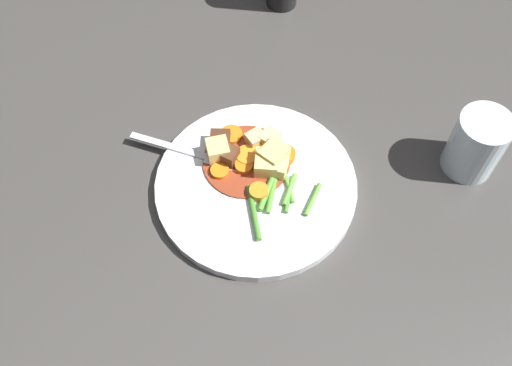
% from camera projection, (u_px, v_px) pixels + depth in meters
% --- Properties ---
extents(ground_plane, '(3.00, 3.00, 0.00)m').
position_uv_depth(ground_plane, '(256.00, 189.00, 0.80)').
color(ground_plane, '#423F3D').
extents(dinner_plate, '(0.28, 0.28, 0.02)m').
position_uv_depth(dinner_plate, '(256.00, 186.00, 0.79)').
color(dinner_plate, white).
rests_on(dinner_plate, ground_plane).
extents(stew_sauce, '(0.12, 0.12, 0.00)m').
position_uv_depth(stew_sauce, '(247.00, 161.00, 0.80)').
color(stew_sauce, '#93381E').
rests_on(stew_sauce, dinner_plate).
extents(carrot_slice_0, '(0.04, 0.04, 0.01)m').
position_uv_depth(carrot_slice_0, '(231.00, 135.00, 0.82)').
color(carrot_slice_0, orange).
rests_on(carrot_slice_0, dinner_plate).
extents(carrot_slice_1, '(0.04, 0.04, 0.01)m').
position_uv_depth(carrot_slice_1, '(247.00, 156.00, 0.80)').
color(carrot_slice_1, orange).
rests_on(carrot_slice_1, dinner_plate).
extents(carrot_slice_2, '(0.03, 0.03, 0.01)m').
position_uv_depth(carrot_slice_2, '(245.00, 165.00, 0.80)').
color(carrot_slice_2, orange).
rests_on(carrot_slice_2, dinner_plate).
extents(carrot_slice_3, '(0.03, 0.03, 0.01)m').
position_uv_depth(carrot_slice_3, '(220.00, 171.00, 0.79)').
color(carrot_slice_3, orange).
rests_on(carrot_slice_3, dinner_plate).
extents(carrot_slice_4, '(0.04, 0.04, 0.01)m').
position_uv_depth(carrot_slice_4, '(265.00, 153.00, 0.80)').
color(carrot_slice_4, orange).
rests_on(carrot_slice_4, dinner_plate).
extents(carrot_slice_5, '(0.03, 0.03, 0.01)m').
position_uv_depth(carrot_slice_5, '(259.00, 192.00, 0.77)').
color(carrot_slice_5, orange).
rests_on(carrot_slice_5, dinner_plate).
extents(carrot_slice_6, '(0.04, 0.04, 0.01)m').
position_uv_depth(carrot_slice_6, '(285.00, 155.00, 0.80)').
color(carrot_slice_6, orange).
rests_on(carrot_slice_6, dinner_plate).
extents(potato_chunk_0, '(0.04, 0.04, 0.03)m').
position_uv_depth(potato_chunk_0, '(218.00, 151.00, 0.80)').
color(potato_chunk_0, '#E5CC7A').
rests_on(potato_chunk_0, dinner_plate).
extents(potato_chunk_1, '(0.03, 0.03, 0.02)m').
position_uv_depth(potato_chunk_1, '(270.00, 139.00, 0.81)').
color(potato_chunk_1, '#EAD68C').
rests_on(potato_chunk_1, dinner_plate).
extents(potato_chunk_2, '(0.05, 0.05, 0.03)m').
position_uv_depth(potato_chunk_2, '(266.00, 163.00, 0.79)').
color(potato_chunk_2, '#E5CC7A').
rests_on(potato_chunk_2, dinner_plate).
extents(potato_chunk_3, '(0.02, 0.03, 0.02)m').
position_uv_depth(potato_chunk_3, '(256.00, 139.00, 0.81)').
color(potato_chunk_3, '#EAD68C').
rests_on(potato_chunk_3, dinner_plate).
extents(potato_chunk_4, '(0.04, 0.04, 0.02)m').
position_uv_depth(potato_chunk_4, '(278.00, 168.00, 0.79)').
color(potato_chunk_4, '#E5CC7A').
rests_on(potato_chunk_4, dinner_plate).
extents(potato_chunk_5, '(0.04, 0.04, 0.03)m').
position_uv_depth(potato_chunk_5, '(274.00, 156.00, 0.79)').
color(potato_chunk_5, '#E5CC7A').
rests_on(potato_chunk_5, dinner_plate).
extents(meat_chunk_0, '(0.04, 0.04, 0.02)m').
position_uv_depth(meat_chunk_0, '(220.00, 141.00, 0.81)').
color(meat_chunk_0, '#4C2B19').
rests_on(meat_chunk_0, dinner_plate).
extents(meat_chunk_1, '(0.03, 0.03, 0.02)m').
position_uv_depth(meat_chunk_1, '(229.00, 156.00, 0.80)').
color(meat_chunk_1, '#56331E').
rests_on(meat_chunk_1, dinner_plate).
extents(green_bean_0, '(0.08, 0.04, 0.01)m').
position_uv_depth(green_bean_0, '(254.00, 212.00, 0.76)').
color(green_bean_0, '#4C8E33').
rests_on(green_bean_0, dinner_plate).
extents(green_bean_1, '(0.05, 0.05, 0.01)m').
position_uv_depth(green_bean_1, '(272.00, 191.00, 0.78)').
color(green_bean_1, '#599E38').
rests_on(green_bean_1, dinner_plate).
extents(green_bean_2, '(0.05, 0.03, 0.01)m').
position_uv_depth(green_bean_2, '(288.00, 186.00, 0.78)').
color(green_bean_2, '#66AD42').
rests_on(green_bean_2, dinner_plate).
extents(green_bean_3, '(0.04, 0.05, 0.01)m').
position_uv_depth(green_bean_3, '(290.00, 190.00, 0.78)').
color(green_bean_3, '#66AD42').
rests_on(green_bean_3, dinner_plate).
extents(green_bean_4, '(0.04, 0.04, 0.01)m').
position_uv_depth(green_bean_4, '(289.00, 196.00, 0.77)').
color(green_bean_4, '#4C8E33').
rests_on(green_bean_4, dinner_plate).
extents(green_bean_5, '(0.03, 0.05, 0.01)m').
position_uv_depth(green_bean_5, '(313.00, 199.00, 0.77)').
color(green_bean_5, '#599E38').
rests_on(green_bean_5, dinner_plate).
extents(green_bean_6, '(0.05, 0.06, 0.01)m').
position_uv_depth(green_bean_6, '(268.00, 188.00, 0.78)').
color(green_bean_6, '#599E38').
rests_on(green_bean_6, dinner_plate).
extents(fork, '(0.15, 0.12, 0.00)m').
position_uv_depth(fork, '(192.00, 153.00, 0.81)').
color(fork, silver).
rests_on(fork, dinner_plate).
extents(water_glass, '(0.07, 0.07, 0.10)m').
position_uv_depth(water_glass, '(477.00, 144.00, 0.78)').
color(water_glass, silver).
rests_on(water_glass, ground_plane).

